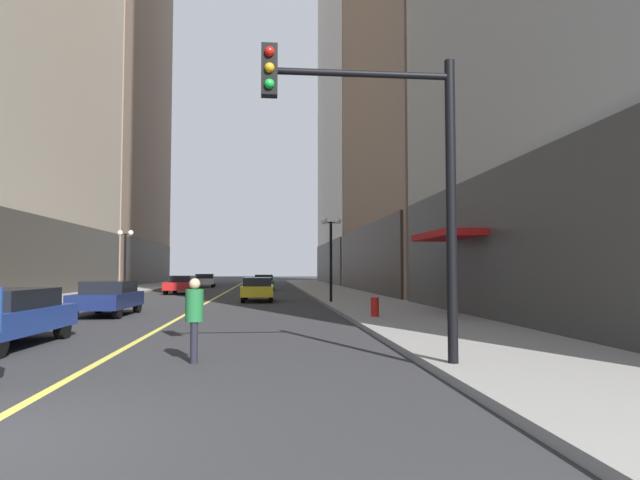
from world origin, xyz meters
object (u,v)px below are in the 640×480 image
car_yellow (258,288)px  car_red (182,284)px  pedestrian_in_green_parka (194,314)px  street_lamp_left_far (125,247)px  traffic_light_near_right (392,157)px  fire_hydrant_right (375,309)px  car_silver (205,280)px  car_green (264,282)px  street_lamp_right_mid (331,240)px  car_navy (108,297)px

car_yellow → car_red: 11.28m
pedestrian_in_green_parka → street_lamp_left_far: 28.77m
traffic_light_near_right → street_lamp_left_far: bearing=112.2°
traffic_light_near_right → fire_hydrant_right: traffic_light_near_right is taller
car_silver → car_green: bearing=-54.1°
traffic_light_near_right → car_red: bearing=104.9°
car_green → street_lamp_right_mid: bearing=-80.2°
car_yellow → fire_hydrant_right: bearing=-70.7°
street_lamp_left_far → fire_hydrant_right: 23.72m
pedestrian_in_green_parka → car_red: bearing=99.1°
car_red → fire_hydrant_right: car_red is taller
pedestrian_in_green_parka → fire_hydrant_right: pedestrian_in_green_parka is taller
car_navy → traffic_light_near_right: bearing=-56.6°
car_red → car_green: 9.23m
car_navy → car_silver: bearing=90.2°
car_navy → car_silver: size_ratio=0.93×
pedestrian_in_green_parka → fire_hydrant_right: 9.54m
traffic_light_near_right → street_lamp_right_mid: bearing=86.7°
pedestrian_in_green_parka → traffic_light_near_right: 4.73m
car_yellow → car_red: same height
car_navy → street_lamp_left_far: size_ratio=0.92×
car_silver → street_lamp_right_mid: (9.41, -28.32, 2.54)m
pedestrian_in_green_parka → traffic_light_near_right: size_ratio=0.28×
car_red → fire_hydrant_right: (9.87, -21.84, -0.32)m
pedestrian_in_green_parka → car_green: bearing=88.3°
traffic_light_near_right → street_lamp_right_mid: size_ratio=1.28×
car_navy → street_lamp_left_far: 16.91m
car_silver → pedestrian_in_green_parka: (4.81, -45.17, 0.21)m
traffic_light_near_right → fire_hydrant_right: (1.55, 9.43, -3.34)m
traffic_light_near_right → car_green: bearing=93.6°
fire_hydrant_right → car_red: bearing=114.3°
car_yellow → street_lamp_left_far: size_ratio=1.04×
car_yellow → pedestrian_in_green_parka: pedestrian_in_green_parka is taller
traffic_light_near_right → street_lamp_left_far: size_ratio=1.28×
street_lamp_right_mid → car_navy: bearing=-148.4°
traffic_light_near_right → street_lamp_left_far: 31.16m
car_silver → pedestrian_in_green_parka: bearing=-83.9°
car_red → pedestrian_in_green_parka: 30.27m
street_lamp_right_mid → car_yellow: bearing=138.7°
car_red → car_green: size_ratio=0.98×
car_yellow → car_navy: bearing=-121.8°
car_yellow → car_silver: bearing=102.8°
car_green → car_silver: bearing=125.9°
traffic_light_near_right → fire_hydrant_right: bearing=80.7°
pedestrian_in_green_parka → street_lamp_right_mid: 17.62m
car_navy → car_silver: 34.04m
street_lamp_left_far → street_lamp_right_mid: (12.80, -10.63, 0.00)m
car_green → fire_hydrant_right: car_green is taller
car_green → car_silver: same height
car_navy → street_lamp_left_far: street_lamp_left_far is taller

